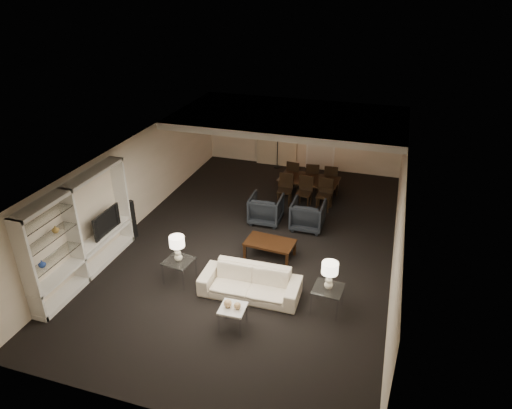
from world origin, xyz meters
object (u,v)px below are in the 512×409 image
at_px(side_table_left, 180,271).
at_px(chair_fl, 294,174).
at_px(sofa, 250,283).
at_px(table_lamp_left, 178,249).
at_px(floor_lamp, 278,144).
at_px(chair_fr, 331,178).
at_px(television, 103,221).
at_px(vase_amber, 55,229).
at_px(chair_nm, 304,192).
at_px(marble_table, 233,317).
at_px(floor_speaker, 133,219).
at_px(armchair_right, 308,215).
at_px(side_table_right, 327,299).
at_px(coffee_table, 270,249).
at_px(pendant_light, 299,134).
at_px(vase_blue, 42,264).
at_px(dining_table, 308,188).
at_px(chair_nl, 285,190).
at_px(armchair_left, 266,209).
at_px(chair_nr, 324,195).
at_px(table_lamp_right, 329,276).
at_px(chair_fm, 313,176).

bearing_deg(side_table_left, chair_fl, 77.13).
relative_size(sofa, table_lamp_left, 3.53).
relative_size(chair_fl, floor_lamp, 0.53).
bearing_deg(chair_fl, chair_fr, -172.23).
height_order(television, vase_amber, vase_amber).
height_order(vase_amber, chair_nm, vase_amber).
relative_size(marble_table, floor_speaker, 0.46).
xyz_separation_m(armchair_right, floor_lamp, (-1.96, 4.08, 0.49)).
xyz_separation_m(sofa, side_table_right, (1.70, 0.00, -0.04)).
distance_m(coffee_table, chair_nm, 2.96).
bearing_deg(pendant_light, vase_blue, -116.07).
distance_m(dining_table, chair_fl, 0.90).
relative_size(table_lamp_left, television, 0.62).
xyz_separation_m(sofa, chair_nl, (-0.37, 4.54, 0.16)).
bearing_deg(armchair_left, chair_fl, -96.68).
xyz_separation_m(pendant_light, chair_nr, (1.08, -1.14, -1.44)).
height_order(table_lamp_right, chair_fm, table_lamp_right).
relative_size(armchair_right, chair_fm, 0.94).
relative_size(pendant_light, sofa, 0.24).
distance_m(vase_amber, chair_fr, 8.50).
xyz_separation_m(floor_speaker, chair_fl, (3.38, 4.40, -0.06)).
relative_size(side_table_left, floor_lamp, 0.33).
height_order(pendant_light, vase_blue, pendant_light).
height_order(dining_table, floor_lamp, floor_lamp).
height_order(vase_blue, dining_table, vase_blue).
bearing_deg(floor_lamp, floor_speaker, -111.88).
distance_m(television, floor_speaker, 1.21).
bearing_deg(armchair_right, marble_table, 82.04).
bearing_deg(chair_fl, chair_nr, 140.48).
bearing_deg(chair_nl, marble_table, -89.31).
distance_m(side_table_right, chair_nr, 4.63).
relative_size(chair_nr, chair_fl, 1.00).
xyz_separation_m(side_table_right, chair_fr, (-0.87, 5.84, 0.20)).
bearing_deg(chair_fr, coffee_table, 75.70).
bearing_deg(television, vase_blue, 179.16).
bearing_deg(floor_speaker, vase_amber, -76.27).
height_order(television, floor_speaker, television).
bearing_deg(chair_nr, table_lamp_right, -77.90).
xyz_separation_m(sofa, floor_lamp, (-1.36, 7.38, 0.58)).
bearing_deg(chair_fm, chair_fl, -6.75).
bearing_deg(sofa, side_table_right, -1.17).
relative_size(pendant_light, side_table_right, 0.86).
xyz_separation_m(armchair_left, chair_nm, (0.83, 1.24, 0.07)).
relative_size(table_lamp_left, chair_fr, 0.65).
distance_m(television, floor_lamp, 7.46).
distance_m(table_lamp_right, chair_fm, 6.04).
relative_size(chair_nl, chair_fr, 1.00).
height_order(armchair_left, floor_lamp, floor_lamp).
distance_m(armchair_left, chair_fr, 2.92).
xyz_separation_m(pendant_light, vase_blue, (-3.61, -7.38, -0.78)).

